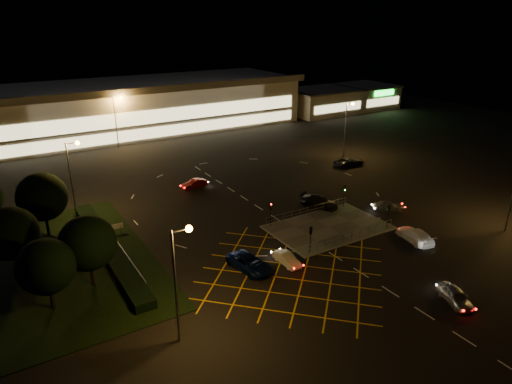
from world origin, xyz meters
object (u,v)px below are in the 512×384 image
car_circ_red (194,184)px  car_approach_white (415,235)px  signal_nw (271,209)px  car_east_grey (349,162)px  signal_sw (311,234)px  signal_ne (344,191)px  car_far_dkgrey (319,202)px  car_left_blue (249,263)px  car_right_silver (388,206)px  car_queue_white (287,259)px  signal_se (389,211)px  car_near_silver (456,296)px

car_circ_red → car_approach_white: 33.03m
signal_nw → car_east_grey: bearing=28.1°
signal_sw → signal_ne: 14.41m
car_circ_red → car_far_dkgrey: bearing=28.3°
car_circ_red → car_east_grey: car_east_grey is taller
car_left_blue → car_right_silver: size_ratio=1.35×
car_approach_white → signal_ne: bearing=-76.7°
car_approach_white → car_queue_white: bearing=-0.7°
car_left_blue → car_far_dkgrey: car_far_dkgrey is taller
signal_nw → car_left_blue: signal_nw is taller
signal_ne → car_far_dkgrey: size_ratio=0.58×
signal_se → signal_ne: bearing=-90.0°
car_queue_white → car_left_blue: car_left_blue is taller
car_far_dkgrey → car_right_silver: 9.31m
car_left_blue → car_far_dkgrey: (16.60, 9.21, 0.02)m
car_right_silver → car_circ_red: 28.64m
signal_se → car_left_blue: signal_se is taller
signal_ne → car_right_silver: 6.21m
signal_se → signal_nw: (-12.00, 7.99, 0.00)m
car_east_grey → car_near_silver: bearing=153.9°
signal_se → car_circ_red: size_ratio=0.78×
signal_se → signal_ne: size_ratio=1.00×
car_approach_white → car_east_grey: bearing=-105.0°
car_circ_red → car_near_silver: bearing=3.5°
signal_nw → signal_ne: same height
car_left_blue → car_approach_white: bearing=-22.7°
car_queue_white → car_right_silver: bearing=11.9°
car_near_silver → car_left_blue: size_ratio=0.77×
signal_se → car_right_silver: 6.13m
car_queue_white → car_approach_white: car_approach_white is taller
signal_se → car_left_blue: 19.55m
car_queue_white → car_circ_red: (1.09, 26.09, 0.06)m
signal_se → car_near_silver: signal_se is taller
car_east_grey → car_approach_white: car_approach_white is taller
car_left_blue → car_circ_red: bearing=68.9°
car_circ_red → signal_se: bearing=21.5°
signal_nw → car_left_blue: (-7.48, -7.45, -1.61)m
signal_se → car_queue_white: (-15.50, -0.56, -1.76)m
signal_sw → signal_nw: same height
signal_ne → car_approach_white: 12.13m
signal_se → car_circ_red: (-14.41, 25.53, -1.70)m
car_east_grey → signal_sw: bearing=132.8°
signal_sw → car_left_blue: bearing=-4.1°
car_right_silver → car_east_grey: 19.53m
signal_se → signal_nw: same height
car_approach_white → car_near_silver: bearing=69.0°
car_left_blue → car_circ_red: size_ratio=1.35×
signal_sw → signal_nw: 7.99m
signal_sw → car_east_grey: bearing=-139.6°
car_near_silver → car_right_silver: 21.23m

